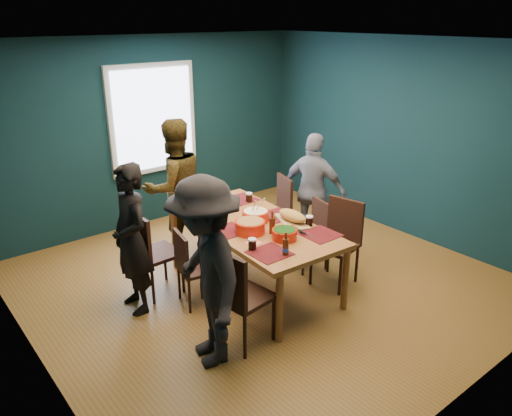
{
  "coord_description": "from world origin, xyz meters",
  "views": [
    {
      "loc": [
        -3.31,
        -4.0,
        2.95
      ],
      "look_at": [
        -0.12,
        -0.04,
        0.97
      ],
      "focal_mm": 35.0,
      "sensor_mm": 36.0,
      "label": 1
    }
  ],
  "objects_px": {
    "chair_right_mid": "(314,229)",
    "cutting_board": "(292,217)",
    "chair_left_mid": "(190,263)",
    "chair_right_near": "(340,235)",
    "dining_table": "(254,229)",
    "person_right": "(314,191)",
    "chair_left_near": "(237,291)",
    "bowl_herbs": "(284,234)",
    "bowl_salad": "(250,226)",
    "chair_right_far": "(278,205)",
    "chair_left_far": "(149,248)",
    "person_far_left": "(131,240)",
    "person_near_left": "(206,273)",
    "bowl_dumpling": "(255,215)",
    "person_back": "(174,188)"
  },
  "relations": [
    {
      "from": "chair_right_near",
      "to": "bowl_herbs",
      "type": "distance_m",
      "value": 0.93
    },
    {
      "from": "dining_table",
      "to": "person_far_left",
      "type": "bearing_deg",
      "value": 164.0
    },
    {
      "from": "chair_left_near",
      "to": "bowl_salad",
      "type": "relative_size",
      "value": 3.12
    },
    {
      "from": "chair_right_near",
      "to": "cutting_board",
      "type": "relative_size",
      "value": 1.54
    },
    {
      "from": "person_near_left",
      "to": "bowl_salad",
      "type": "bearing_deg",
      "value": 137.66
    },
    {
      "from": "person_right",
      "to": "cutting_board",
      "type": "xyz_separation_m",
      "value": [
        -0.99,
        -0.66,
        0.09
      ]
    },
    {
      "from": "dining_table",
      "to": "chair_right_near",
      "type": "xyz_separation_m",
      "value": [
        0.87,
        -0.5,
        -0.14
      ]
    },
    {
      "from": "person_right",
      "to": "person_near_left",
      "type": "bearing_deg",
      "value": 94.03
    },
    {
      "from": "chair_left_near",
      "to": "chair_right_mid",
      "type": "bearing_deg",
      "value": 14.84
    },
    {
      "from": "chair_left_mid",
      "to": "person_back",
      "type": "height_order",
      "value": "person_back"
    },
    {
      "from": "chair_right_mid",
      "to": "chair_left_far",
      "type": "bearing_deg",
      "value": 174.24
    },
    {
      "from": "chair_right_far",
      "to": "chair_right_near",
      "type": "bearing_deg",
      "value": -80.44
    },
    {
      "from": "dining_table",
      "to": "person_right",
      "type": "relative_size",
      "value": 1.4
    },
    {
      "from": "chair_left_far",
      "to": "chair_right_far",
      "type": "relative_size",
      "value": 1.06
    },
    {
      "from": "chair_right_mid",
      "to": "bowl_dumpling",
      "type": "bearing_deg",
      "value": -173.2
    },
    {
      "from": "bowl_salad",
      "to": "bowl_herbs",
      "type": "bearing_deg",
      "value": -64.39
    },
    {
      "from": "chair_left_mid",
      "to": "chair_right_near",
      "type": "relative_size",
      "value": 0.85
    },
    {
      "from": "chair_right_near",
      "to": "person_right",
      "type": "height_order",
      "value": "person_right"
    },
    {
      "from": "person_right",
      "to": "chair_left_near",
      "type": "bearing_deg",
      "value": 97.56
    },
    {
      "from": "chair_left_far",
      "to": "chair_left_mid",
      "type": "height_order",
      "value": "chair_left_far"
    },
    {
      "from": "chair_right_mid",
      "to": "chair_right_far",
      "type": "bearing_deg",
      "value": 95.12
    },
    {
      "from": "person_far_left",
      "to": "cutting_board",
      "type": "xyz_separation_m",
      "value": [
        1.6,
        -0.69,
        0.06
      ]
    },
    {
      "from": "chair_right_near",
      "to": "cutting_board",
      "type": "bearing_deg",
      "value": 142.1
    },
    {
      "from": "chair_right_far",
      "to": "chair_right_mid",
      "type": "xyz_separation_m",
      "value": [
        -0.11,
        -0.81,
        -0.05
      ]
    },
    {
      "from": "person_back",
      "to": "person_right",
      "type": "height_order",
      "value": "person_back"
    },
    {
      "from": "chair_right_mid",
      "to": "person_far_left",
      "type": "relative_size",
      "value": 0.53
    },
    {
      "from": "bowl_salad",
      "to": "bowl_herbs",
      "type": "xyz_separation_m",
      "value": [
        0.17,
        -0.35,
        -0.01
      ]
    },
    {
      "from": "chair_right_near",
      "to": "person_back",
      "type": "relative_size",
      "value": 0.56
    },
    {
      "from": "dining_table",
      "to": "person_back",
      "type": "bearing_deg",
      "value": 101.35
    },
    {
      "from": "bowl_herbs",
      "to": "dining_table",
      "type": "bearing_deg",
      "value": 87.9
    },
    {
      "from": "chair_left_mid",
      "to": "bowl_salad",
      "type": "distance_m",
      "value": 0.74
    },
    {
      "from": "chair_right_mid",
      "to": "person_back",
      "type": "height_order",
      "value": "person_back"
    },
    {
      "from": "person_far_left",
      "to": "person_back",
      "type": "xyz_separation_m",
      "value": [
        1.05,
        0.94,
        0.08
      ]
    },
    {
      "from": "chair_right_mid",
      "to": "cutting_board",
      "type": "relative_size",
      "value": 1.32
    },
    {
      "from": "chair_left_mid",
      "to": "person_far_left",
      "type": "height_order",
      "value": "person_far_left"
    },
    {
      "from": "bowl_herbs",
      "to": "person_right",
      "type": "bearing_deg",
      "value": 34.54
    },
    {
      "from": "chair_right_mid",
      "to": "person_back",
      "type": "bearing_deg",
      "value": 140.36
    },
    {
      "from": "person_far_left",
      "to": "person_near_left",
      "type": "xyz_separation_m",
      "value": [
        0.13,
        -1.18,
        0.07
      ]
    },
    {
      "from": "dining_table",
      "to": "bowl_dumpling",
      "type": "distance_m",
      "value": 0.16
    },
    {
      "from": "chair_right_near",
      "to": "bowl_dumpling",
      "type": "height_order",
      "value": "bowl_dumpling"
    },
    {
      "from": "chair_right_mid",
      "to": "cutting_board",
      "type": "distance_m",
      "value": 0.69
    },
    {
      "from": "person_right",
      "to": "person_near_left",
      "type": "xyz_separation_m",
      "value": [
        -2.46,
        -1.15,
        0.1
      ]
    },
    {
      "from": "chair_left_far",
      "to": "person_near_left",
      "type": "relative_size",
      "value": 0.57
    },
    {
      "from": "person_near_left",
      "to": "cutting_board",
      "type": "height_order",
      "value": "person_near_left"
    },
    {
      "from": "chair_left_near",
      "to": "bowl_herbs",
      "type": "relative_size",
      "value": 3.87
    },
    {
      "from": "chair_right_far",
      "to": "person_far_left",
      "type": "height_order",
      "value": "person_far_left"
    },
    {
      "from": "person_right",
      "to": "bowl_herbs",
      "type": "bearing_deg",
      "value": 103.54
    },
    {
      "from": "dining_table",
      "to": "chair_left_near",
      "type": "xyz_separation_m",
      "value": [
        -0.8,
        -0.76,
        -0.14
      ]
    },
    {
      "from": "person_back",
      "to": "bowl_dumpling",
      "type": "xyz_separation_m",
      "value": [
        0.25,
        -1.34,
        -0.02
      ]
    },
    {
      "from": "person_right",
      "to": "bowl_herbs",
      "type": "height_order",
      "value": "person_right"
    }
  ]
}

